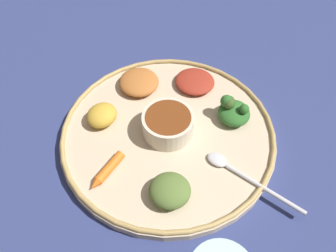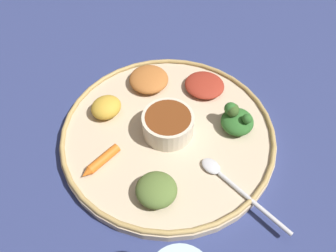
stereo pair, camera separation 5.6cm
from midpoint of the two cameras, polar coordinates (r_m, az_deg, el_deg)
ground_plane at (r=0.58m, az=-2.74°, el=-2.08°), size 2.40×2.40×0.00m
platter at (r=0.57m, az=-2.77°, el=-1.60°), size 0.37×0.37×0.02m
platter_rim at (r=0.57m, az=-2.81°, el=-0.93°), size 0.37×0.37×0.01m
center_bowl at (r=0.55m, az=-2.88°, el=0.22°), size 0.09×0.09×0.04m
spoon at (r=0.52m, az=9.20°, el=-8.21°), size 0.13×0.13×0.01m
greens_pile at (r=0.58m, az=8.55°, el=2.48°), size 0.07×0.07×0.05m
carrot_near_spoon at (r=0.53m, az=-13.49°, el=-7.66°), size 0.06×0.06×0.02m
mound_chickpea at (r=0.64m, az=-7.59°, el=7.44°), size 0.09×0.09×0.02m
mound_collards at (r=0.49m, az=-2.98°, el=-11.35°), size 0.07×0.07×0.03m
mound_beet at (r=0.64m, az=2.17°, el=7.61°), size 0.10×0.10×0.02m
mound_lentil_yellow at (r=0.59m, az=-14.09°, el=1.66°), size 0.07×0.07×0.03m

